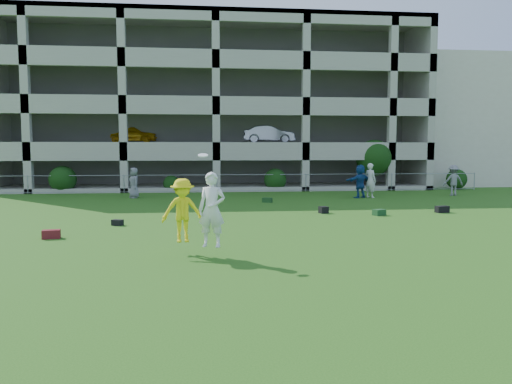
{
  "coord_description": "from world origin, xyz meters",
  "views": [
    {
      "loc": [
        -0.91,
        -13.98,
        2.9
      ],
      "look_at": [
        0.91,
        3.0,
        1.4
      ],
      "focal_mm": 35.0,
      "sensor_mm": 36.0,
      "label": 1
    }
  ],
  "objects": [
    {
      "name": "bag_green_c",
      "position": [
        6.68,
        6.77,
        0.13
      ],
      "size": [
        0.59,
        0.51,
        0.26
      ],
      "primitive_type": "cube",
      "rotation": [
        0.0,
        0.0,
        0.38
      ],
      "color": "#153B23",
      "rests_on": "ground"
    },
    {
      "name": "shrub_row",
      "position": [
        4.59,
        19.7,
        1.51
      ],
      "size": [
        34.38,
        2.52,
        3.5
      ],
      "color": "#163D11",
      "rests_on": "ground"
    },
    {
      "name": "bystander_d",
      "position": [
        8.26,
        14.36,
        0.97
      ],
      "size": [
        1.88,
        1.31,
        1.95
      ],
      "primitive_type": "imported",
      "rotation": [
        0.0,
        0.0,
        3.59
      ],
      "color": "navy",
      "rests_on": "ground"
    },
    {
      "name": "crate_d",
      "position": [
        4.45,
        7.73,
        0.15
      ],
      "size": [
        0.43,
        0.43,
        0.3
      ],
      "primitive_type": "cube",
      "rotation": [
        0.0,
        0.0,
        0.28
      ],
      "color": "black",
      "rests_on": "ground"
    },
    {
      "name": "ground",
      "position": [
        0.0,
        0.0,
        0.0
      ],
      "size": [
        100.0,
        100.0,
        0.0
      ],
      "primitive_type": "plane",
      "color": "#235114",
      "rests_on": "ground"
    },
    {
      "name": "bag_black_e",
      "position": [
        9.84,
        7.38,
        0.15
      ],
      "size": [
        0.65,
        0.42,
        0.3
      ],
      "primitive_type": "cube",
      "rotation": [
        0.0,
        0.0,
        0.21
      ],
      "color": "black",
      "rests_on": "ground"
    },
    {
      "name": "bag_green_g",
      "position": [
        2.52,
        12.43,
        0.12
      ],
      "size": [
        0.58,
        0.49,
        0.25
      ],
      "primitive_type": "cube",
      "rotation": [
        0.0,
        0.0,
        -0.45
      ],
      "color": "#14391B",
      "rests_on": "ground"
    },
    {
      "name": "bag_red_a",
      "position": [
        -5.79,
        2.5,
        0.14
      ],
      "size": [
        0.59,
        0.39,
        0.28
      ],
      "primitive_type": "cube",
      "rotation": [
        0.0,
        0.0,
        0.16
      ],
      "color": "#531A0E",
      "rests_on": "ground"
    },
    {
      "name": "bystander_c",
      "position": [
        -4.9,
        15.59,
        0.89
      ],
      "size": [
        0.91,
        1.04,
        1.78
      ],
      "primitive_type": "imported",
      "rotation": [
        0.0,
        0.0,
        -1.08
      ],
      "color": "slate",
      "rests_on": "ground"
    },
    {
      "name": "bag_black_b",
      "position": [
        -4.13,
        5.07,
        0.11
      ],
      "size": [
        0.47,
        0.4,
        0.22
      ],
      "primitive_type": "cube",
      "rotation": [
        0.0,
        0.0,
        -0.45
      ],
      "color": "black",
      "rests_on": "ground"
    },
    {
      "name": "bystander_e",
      "position": [
        8.88,
        14.37,
        1.02
      ],
      "size": [
        0.83,
        0.89,
        2.04
      ],
      "primitive_type": "imported",
      "rotation": [
        0.0,
        0.0,
        2.19
      ],
      "color": "silver",
      "rests_on": "ground"
    },
    {
      "name": "bystander_f",
      "position": [
        14.4,
        15.1,
        0.94
      ],
      "size": [
        1.26,
        0.79,
        1.87
      ],
      "primitive_type": "imported",
      "rotation": [
        0.0,
        0.0,
        3.06
      ],
      "color": "gray",
      "rests_on": "ground"
    },
    {
      "name": "fence",
      "position": [
        0.0,
        19.0,
        0.61
      ],
      "size": [
        36.06,
        0.06,
        1.2
      ],
      "color": "gray",
      "rests_on": "ground"
    },
    {
      "name": "frisbee_contest",
      "position": [
        -1.19,
        -0.52,
        1.24
      ],
      "size": [
        1.8,
        1.13,
        2.49
      ],
      "color": "yellow",
      "rests_on": "ground"
    },
    {
      "name": "stucco_building",
      "position": [
        23.0,
        28.0,
        5.0
      ],
      "size": [
        16.0,
        14.0,
        10.0
      ],
      "primitive_type": "cube",
      "color": "beige",
      "rests_on": "ground"
    },
    {
      "name": "parking_garage",
      "position": [
        -0.0,
        27.7,
        6.01
      ],
      "size": [
        30.0,
        14.0,
        12.0
      ],
      "color": "#9E998C",
      "rests_on": "ground"
    }
  ]
}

